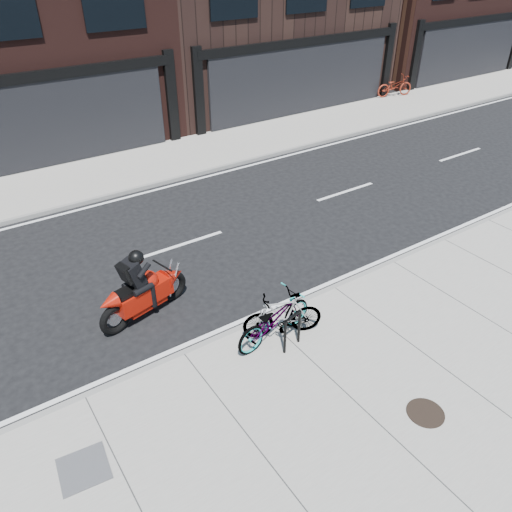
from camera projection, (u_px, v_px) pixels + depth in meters
ground at (220, 279)px, 12.37m from camera, size 120.00×120.00×0.00m
sidewalk_near at (363, 411)px, 8.85m from camera, size 60.00×6.00×0.13m
sidewalk_far at (110, 173)px, 17.75m from camera, size 60.00×3.50×0.13m
bike_rack at (292, 328)px, 9.89m from camera, size 0.49×0.15×0.83m
bicycle_front at (274, 319)px, 10.10m from camera, size 1.99×0.92×1.01m
bicycle_rear at (283, 315)px, 10.21m from camera, size 1.73×1.06×1.00m
motorcycle at (147, 287)px, 10.90m from camera, size 2.28×0.87×1.73m
bicycle_far at (395, 86)px, 25.68m from camera, size 2.08×1.14×1.04m
manhole_cover at (425, 413)px, 8.73m from camera, size 0.87×0.87×0.02m
utility_grate at (84, 469)px, 7.82m from camera, size 0.83×0.83×0.02m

